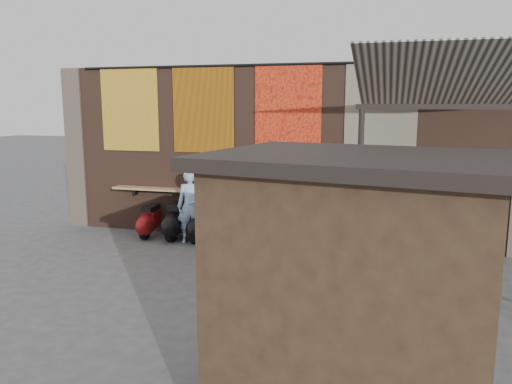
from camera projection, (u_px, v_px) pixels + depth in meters
ground at (243, 274)px, 9.26m from camera, size 70.00×70.00×0.00m
brick_wall at (277, 154)px, 11.48m from camera, size 10.00×0.40×4.00m
pier_left at (80, 148)px, 12.84m from camera, size 0.50×0.50×4.00m
eating_counter at (273, 195)px, 11.29m from camera, size 8.00×0.32×0.05m
shelf_box at (269, 189)px, 11.26m from camera, size 0.54×0.33×0.23m
tapestry_redgold at (130, 109)px, 12.04m from camera, size 1.50×0.02×2.00m
tapestry_sun at (203, 109)px, 11.54m from camera, size 1.50×0.02×2.00m
tapestry_orange at (288, 110)px, 11.02m from camera, size 1.50×0.02×2.00m
tapestry_multi at (381, 110)px, 10.50m from camera, size 1.50×0.02×2.00m
hang_rail at (275, 64)px, 10.92m from camera, size 9.50×0.06×0.06m
scooter_stool_0 at (150, 222)px, 11.83m from camera, size 0.35×0.79×0.75m
scooter_stool_1 at (176, 221)px, 11.65m from camera, size 0.40×0.89×0.84m
scooter_stool_2 at (199, 225)px, 11.51m from camera, size 0.35×0.79×0.75m
scooter_stool_3 at (224, 227)px, 11.32m from camera, size 0.35×0.79×0.75m
scooter_stool_4 at (248, 228)px, 11.22m from camera, size 0.34×0.76×0.72m
scooter_stool_5 at (275, 228)px, 11.09m from camera, size 0.38×0.85×0.81m
scooter_stool_6 at (300, 231)px, 10.90m from camera, size 0.37×0.83×0.79m
scooter_stool_7 at (328, 233)px, 10.77m from camera, size 0.36×0.80×0.76m
scooter_stool_8 at (360, 233)px, 10.61m from camera, size 0.40×0.90×0.85m
scooter_stool_9 at (388, 238)px, 10.41m from camera, size 0.35×0.79×0.75m
diner_left at (191, 206)px, 11.29m from camera, size 0.71×0.58×1.69m
diner_right at (203, 208)px, 11.44m from camera, size 0.79×0.64×1.52m
shopper_navy at (482, 258)px, 7.65m from camera, size 0.97×0.89×1.59m
shopper_grey at (417, 252)px, 7.67m from camera, size 1.23×0.88×1.73m
shopper_tan at (341, 233)px, 8.89m from camera, size 0.98×0.95×1.69m
market_stall at (355, 303)px, 4.66m from camera, size 2.65×2.17×2.56m
stall_roof at (360, 160)px, 4.43m from camera, size 2.97×2.48×0.12m
stall_sign at (379, 222)px, 5.38m from camera, size 1.19×0.26×0.50m
stall_shelf at (375, 303)px, 5.54m from camera, size 1.95×0.45×0.06m
awning_canvas at (451, 79)px, 8.59m from camera, size 3.20×3.28×0.97m
awning_ledger at (444, 62)px, 10.03m from camera, size 3.30×0.08×0.12m
awning_header at (460, 107)px, 7.25m from camera, size 3.00×0.08×0.08m
awning_post_left at (359, 205)px, 7.88m from camera, size 0.09×0.09×3.10m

